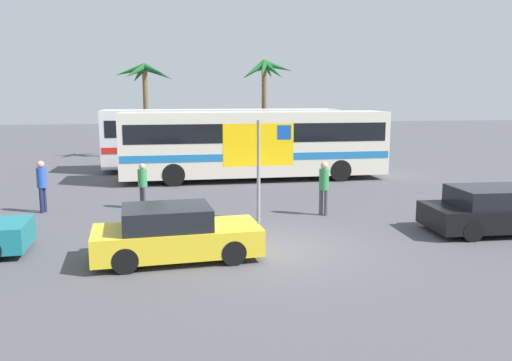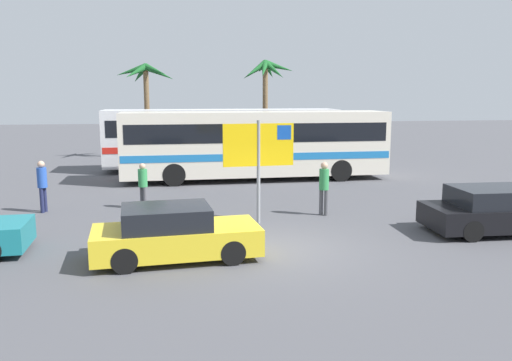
% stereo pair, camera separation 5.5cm
% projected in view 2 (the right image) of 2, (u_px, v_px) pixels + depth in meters
% --- Properties ---
extents(ground, '(120.00, 120.00, 0.00)m').
position_uv_depth(ground, '(276.00, 249.00, 13.49)').
color(ground, '#4C4C51').
extents(bus_front_coach, '(12.25, 2.51, 3.17)m').
position_uv_depth(bus_front_coach, '(255.00, 142.00, 24.14)').
color(bus_front_coach, silver).
rests_on(bus_front_coach, ground).
extents(bus_rear_coach, '(12.25, 2.51, 3.17)m').
position_uv_depth(bus_rear_coach, '(222.00, 136.00, 27.58)').
color(bus_rear_coach, white).
rests_on(bus_rear_coach, ground).
extents(ferry_sign, '(2.20, 0.18, 3.20)m').
position_uv_depth(ferry_sign, '(260.00, 149.00, 15.82)').
color(ferry_sign, gray).
rests_on(ferry_sign, ground).
extents(car_black, '(4.33, 2.06, 1.32)m').
position_uv_depth(car_black, '(498.00, 211.00, 15.04)').
color(car_black, black).
rests_on(car_black, ground).
extents(car_yellow, '(4.10, 1.99, 1.32)m').
position_uv_depth(car_yellow, '(174.00, 234.00, 12.56)').
color(car_yellow, yellow).
rests_on(car_yellow, ground).
extents(pedestrian_near_sign, '(0.32, 0.32, 1.77)m').
position_uv_depth(pedestrian_near_sign, '(42.00, 182.00, 17.52)').
color(pedestrian_near_sign, '#1E2347').
rests_on(pedestrian_near_sign, ground).
extents(pedestrian_crossing_lot, '(0.32, 0.32, 1.61)m').
position_uv_depth(pedestrian_crossing_lot, '(143.00, 182.00, 18.11)').
color(pedestrian_crossing_lot, '#4C4C51').
rests_on(pedestrian_crossing_lot, ground).
extents(pedestrian_by_bus, '(0.32, 0.32, 1.78)m').
position_uv_depth(pedestrian_by_bus, '(324.00, 184.00, 17.09)').
color(pedestrian_by_bus, '#4C4C51').
rests_on(pedestrian_by_bus, ground).
extents(palm_tree_seaside, '(3.27, 3.43, 6.05)m').
position_uv_depth(palm_tree_seaside, '(265.00, 78.00, 31.79)').
color(palm_tree_seaside, brown).
rests_on(palm_tree_seaside, ground).
extents(palm_tree_inland, '(3.60, 3.14, 5.83)m').
position_uv_depth(palm_tree_inland, '(146.00, 81.00, 31.82)').
color(palm_tree_inland, brown).
rests_on(palm_tree_inland, ground).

